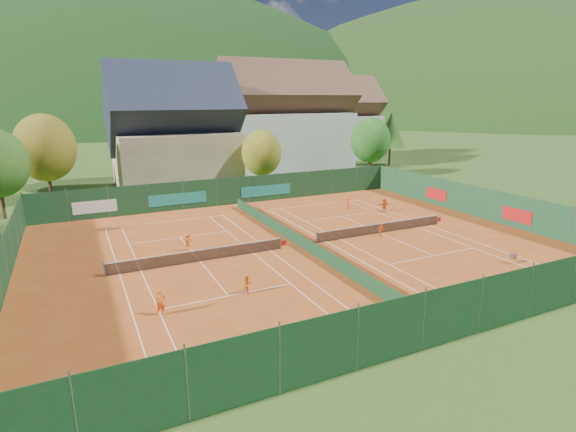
{
  "coord_description": "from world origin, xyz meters",
  "views": [
    {
      "loc": [
        -15.54,
        -30.09,
        11.48
      ],
      "look_at": [
        0.0,
        2.0,
        2.0
      ],
      "focal_mm": 28.0,
      "sensor_mm": 36.0,
      "label": 1
    }
  ],
  "objects_px": {
    "player_left_near": "(160,303)",
    "player_right_far_a": "(347,203)",
    "hotel_block_b": "(334,123)",
    "player_left_mid": "(247,285)",
    "player_left_far": "(187,242)",
    "player_right_far_b": "(384,205)",
    "player_right_near": "(381,230)",
    "ball_hopper": "(513,256)",
    "hotel_block_a": "(285,123)",
    "chalet": "(174,135)"
  },
  "relations": [
    {
      "from": "ball_hopper",
      "to": "player_left_mid",
      "type": "xyz_separation_m",
      "value": [
        -18.79,
        3.45,
        0.04
      ]
    },
    {
      "from": "ball_hopper",
      "to": "player_right_far_a",
      "type": "relative_size",
      "value": 0.64
    },
    {
      "from": "player_left_mid",
      "to": "player_right_far_a",
      "type": "xyz_separation_m",
      "value": [
        17.06,
        15.25,
        0.03
      ]
    },
    {
      "from": "player_left_far",
      "to": "player_left_near",
      "type": "bearing_deg",
      "value": 58.75
    },
    {
      "from": "player_left_near",
      "to": "player_right_far_b",
      "type": "height_order",
      "value": "player_left_near"
    },
    {
      "from": "player_left_near",
      "to": "player_right_near",
      "type": "bearing_deg",
      "value": 12.26
    },
    {
      "from": "player_right_far_a",
      "to": "player_right_far_b",
      "type": "relative_size",
      "value": 0.88
    },
    {
      "from": "player_left_near",
      "to": "player_right_far_a",
      "type": "height_order",
      "value": "player_left_near"
    },
    {
      "from": "player_right_near",
      "to": "player_right_far_b",
      "type": "bearing_deg",
      "value": 25.57
    },
    {
      "from": "player_left_near",
      "to": "player_left_mid",
      "type": "distance_m",
      "value": 5.23
    },
    {
      "from": "player_right_near",
      "to": "player_right_far_a",
      "type": "relative_size",
      "value": 0.97
    },
    {
      "from": "player_left_far",
      "to": "player_right_near",
      "type": "distance_m",
      "value": 15.97
    },
    {
      "from": "hotel_block_b",
      "to": "player_right_far_b",
      "type": "bearing_deg",
      "value": -114.18
    },
    {
      "from": "chalet",
      "to": "player_left_far",
      "type": "bearing_deg",
      "value": -100.85
    },
    {
      "from": "hotel_block_b",
      "to": "player_left_near",
      "type": "relative_size",
      "value": 11.55
    },
    {
      "from": "player_left_far",
      "to": "player_right_far_b",
      "type": "xyz_separation_m",
      "value": [
        21.14,
        3.23,
        -0.02
      ]
    },
    {
      "from": "ball_hopper",
      "to": "player_right_far_b",
      "type": "bearing_deg",
      "value": 86.42
    },
    {
      "from": "player_left_mid",
      "to": "player_right_near",
      "type": "bearing_deg",
      "value": 17.0
    },
    {
      "from": "ball_hopper",
      "to": "player_right_far_b",
      "type": "relative_size",
      "value": 0.57
    },
    {
      "from": "player_right_near",
      "to": "player_left_far",
      "type": "bearing_deg",
      "value": 142.01
    },
    {
      "from": "hotel_block_a",
      "to": "player_left_near",
      "type": "height_order",
      "value": "hotel_block_a"
    },
    {
      "from": "hotel_block_b",
      "to": "player_right_near",
      "type": "relative_size",
      "value": 14.21
    },
    {
      "from": "hotel_block_b",
      "to": "player_left_mid",
      "type": "relative_size",
      "value": 14.63
    },
    {
      "from": "hotel_block_a",
      "to": "player_right_far_b",
      "type": "bearing_deg",
      "value": -95.86
    },
    {
      "from": "ball_hopper",
      "to": "chalet",
      "type": "bearing_deg",
      "value": 110.42
    },
    {
      "from": "hotel_block_a",
      "to": "hotel_block_b",
      "type": "relative_size",
      "value": 1.25
    },
    {
      "from": "hotel_block_b",
      "to": "ball_hopper",
      "type": "bearing_deg",
      "value": -108.5
    },
    {
      "from": "chalet",
      "to": "player_left_far",
      "type": "distance_m",
      "value": 28.4
    },
    {
      "from": "hotel_block_b",
      "to": "player_left_near",
      "type": "distance_m",
      "value": 66.49
    },
    {
      "from": "player_left_near",
      "to": "player_left_far",
      "type": "height_order",
      "value": "player_left_near"
    },
    {
      "from": "player_left_far",
      "to": "player_left_mid",
      "type": "bearing_deg",
      "value": 88.29
    },
    {
      "from": "player_left_far",
      "to": "ball_hopper",
      "type": "bearing_deg",
      "value": 137.66
    },
    {
      "from": "chalet",
      "to": "player_left_mid",
      "type": "bearing_deg",
      "value": -96.05
    },
    {
      "from": "player_left_far",
      "to": "player_right_far_b",
      "type": "bearing_deg",
      "value": 178.74
    },
    {
      "from": "player_right_far_a",
      "to": "hotel_block_b",
      "type": "bearing_deg",
      "value": -148.76
    },
    {
      "from": "ball_hopper",
      "to": "player_left_near",
      "type": "height_order",
      "value": "player_left_near"
    },
    {
      "from": "player_left_near",
      "to": "hotel_block_b",
      "type": "bearing_deg",
      "value": 44.86
    },
    {
      "from": "player_right_far_a",
      "to": "player_left_near",
      "type": "bearing_deg",
      "value": 5.82
    },
    {
      "from": "hotel_block_a",
      "to": "player_left_far",
      "type": "height_order",
      "value": "hotel_block_a"
    },
    {
      "from": "player_left_far",
      "to": "player_right_near",
      "type": "bearing_deg",
      "value": 157.13
    },
    {
      "from": "player_right_near",
      "to": "chalet",
      "type": "bearing_deg",
      "value": 83.46
    },
    {
      "from": "hotel_block_b",
      "to": "player_left_mid",
      "type": "height_order",
      "value": "hotel_block_b"
    },
    {
      "from": "player_left_far",
      "to": "player_right_far_a",
      "type": "distance_m",
      "value": 19.34
    },
    {
      "from": "chalet",
      "to": "ball_hopper",
      "type": "xyz_separation_m",
      "value": [
        14.91,
        -40.07,
        -6.07
      ]
    },
    {
      "from": "player_left_near",
      "to": "player_right_near",
      "type": "height_order",
      "value": "player_left_near"
    },
    {
      "from": "player_right_near",
      "to": "player_left_mid",
      "type": "bearing_deg",
      "value": 177.01
    },
    {
      "from": "player_right_far_b",
      "to": "player_left_near",
      "type": "bearing_deg",
      "value": 32.4
    },
    {
      "from": "chalet",
      "to": "player_right_near",
      "type": "bearing_deg",
      "value": -71.49
    },
    {
      "from": "player_left_mid",
      "to": "player_left_far",
      "type": "relative_size",
      "value": 0.81
    },
    {
      "from": "chalet",
      "to": "player_left_near",
      "type": "bearing_deg",
      "value": -103.73
    }
  ]
}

